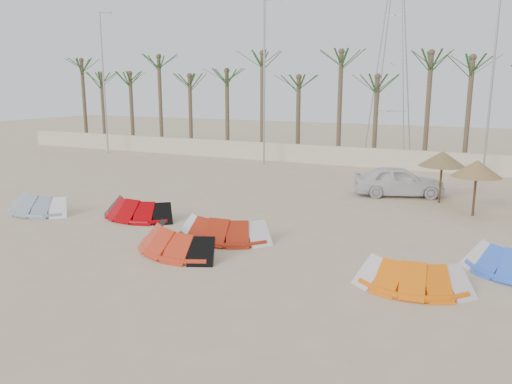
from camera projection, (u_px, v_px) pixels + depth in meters
The scene contains 15 objects.
ground at pixel (169, 274), 14.72m from camera, with size 120.00×120.00×0.00m, color #CFB48E.
boundary_wall at pixel (356, 157), 34.03m from camera, with size 60.00×0.30×1.30m, color beige.
palm_line at pixel (375, 70), 33.86m from camera, with size 52.00×4.00×7.70m.
lamp_a at pixel (104, 81), 39.52m from camera, with size 1.25×0.14×11.00m.
lamp_b at pixel (265, 80), 33.67m from camera, with size 1.25×0.14×11.00m.
lamp_c at pixel (493, 79), 27.83m from camera, with size 1.25×0.14×11.00m.
pylon at pixel (387, 156), 39.05m from camera, with size 3.00×3.00×14.00m, color #A5A8AD, non-canonical shape.
kite_grey at pixel (42, 203), 21.77m from camera, with size 3.19×1.56×0.90m.
kite_red_left at pixel (141, 207), 20.94m from camera, with size 3.48×1.69×0.90m.
kite_red_mid at pixel (180, 238), 16.78m from camera, with size 3.94×2.58×0.90m.
kite_red_right at pixel (227, 227), 18.05m from camera, with size 3.59×1.83×0.90m.
kite_orange at pixel (415, 272), 13.67m from camera, with size 3.14×1.76×0.90m.
parasol_left at pixel (442, 159), 23.11m from camera, with size 2.13×2.13×2.45m.
parasol_mid at pixel (477, 169), 20.79m from camera, with size 2.04×2.04×2.39m.
car at pixel (399, 181), 24.91m from camera, with size 1.77×4.40×1.50m, color silver.
Camera 1 is at (8.25, -11.46, 5.45)m, focal length 35.00 mm.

